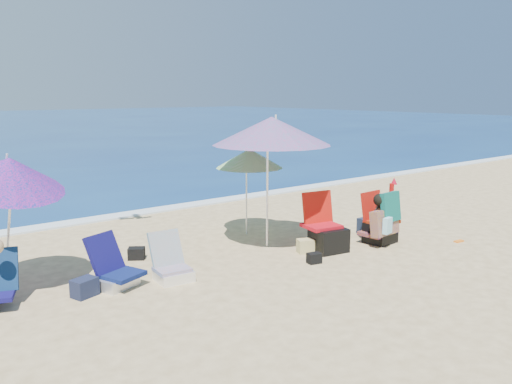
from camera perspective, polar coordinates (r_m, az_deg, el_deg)
ground at (r=8.91m, az=5.53°, el=-7.70°), size 120.00×120.00×0.00m
foam at (r=12.95m, az=-10.17°, el=-1.86°), size 120.00×0.50×0.04m
umbrella_turquoise at (r=9.35m, az=1.71°, el=6.69°), size 2.48×2.48×2.44m
umbrella_striped at (r=10.31m, az=-0.72°, el=3.70°), size 1.64×1.64×1.77m
umbrella_blue at (r=8.01m, az=-25.43°, el=1.90°), size 1.97×2.01×2.11m
furled_umbrella at (r=10.60m, az=14.57°, el=-1.34°), size 0.17×0.13×1.19m
chair_navy at (r=8.06m, az=-15.29°, el=-8.54°), size 0.79×0.86×0.77m
chair_rainbow at (r=8.16m, az=-9.23°, el=-8.16°), size 0.57×0.69×0.71m
camp_chair_left at (r=9.53m, az=7.69°, el=-4.53°), size 0.72×0.76×1.05m
camp_chair_right at (r=10.19m, az=13.55°, el=-3.44°), size 0.66×0.74×1.01m
person_center at (r=10.07m, az=13.49°, el=-2.95°), size 0.69×0.62×0.99m
bag_navy_a at (r=7.82m, az=-18.24°, el=-9.88°), size 0.39×0.33×0.26m
bag_black_a at (r=9.26m, az=-12.94°, el=-6.56°), size 0.34×0.32×0.20m
bag_tan at (r=9.42m, az=5.44°, el=-5.90°), size 0.34×0.30×0.25m
bag_navy_b at (r=10.86m, az=12.32°, el=-3.63°), size 0.44×0.34×0.32m
bag_black_b at (r=8.87m, az=6.38°, el=-7.20°), size 0.26×0.21×0.18m
orange_item at (r=10.79m, az=21.31°, el=-5.03°), size 0.21×0.11×0.03m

